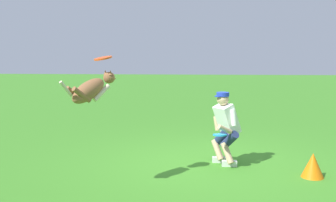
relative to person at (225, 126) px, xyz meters
name	(u,v)px	position (x,y,z in m)	size (l,w,h in m)	color
ground_plane	(208,164)	(0.30, 0.02, -0.70)	(60.00, 60.00, 0.00)	#3D8525
person	(225,126)	(0.00, 0.00, 0.00)	(0.55, 0.71, 1.29)	silver
dog	(91,89)	(1.98, 1.47, 0.77)	(0.63, 0.84, 0.51)	#8E5E3A
frisbee_flying	(103,58)	(1.86, 1.26, 1.20)	(0.26, 0.26, 0.02)	#F0501B
frisbee_held	(220,135)	(0.11, 0.37, -0.09)	(0.23, 0.23, 0.02)	#1F96D8
training_cone	(313,165)	(-1.35, 0.63, -0.50)	(0.35, 0.35, 0.39)	orange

